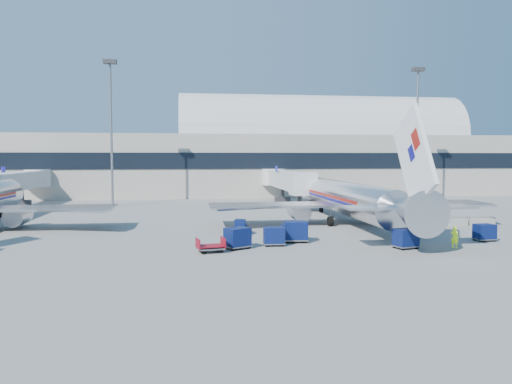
{
  "coord_description": "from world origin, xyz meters",
  "views": [
    {
      "loc": [
        -8.23,
        -49.98,
        7.67
      ],
      "look_at": [
        -0.62,
        6.0,
        3.72
      ],
      "focal_mm": 35.0,
      "sensor_mm": 36.0,
      "label": 1
    }
  ],
  "objects": [
    {
      "name": "tug_left",
      "position": [
        -3.16,
        -1.1,
        0.71
      ],
      "size": [
        1.65,
        2.59,
        1.57
      ],
      "rotation": [
        0.0,
        0.0,
        1.37
      ],
      "color": "#091548",
      "rests_on": "ground"
    },
    {
      "name": "ground",
      "position": [
        0.0,
        0.0,
        0.0
      ],
      "size": [
        260.0,
        260.0,
        0.0
      ],
      "primitive_type": "plane",
      "color": "gray",
      "rests_on": "ground"
    },
    {
      "name": "mast_east",
      "position": [
        30.0,
        30.0,
        14.79
      ],
      "size": [
        2.0,
        1.2,
        22.6
      ],
      "color": "slate",
      "rests_on": "ground"
    },
    {
      "name": "cart_solo_far",
      "position": [
        18.62,
        -7.97,
        0.83
      ],
      "size": [
        1.84,
        1.45,
        1.55
      ],
      "rotation": [
        0.0,
        0.0,
        0.06
      ],
      "color": "#091548",
      "rests_on": "ground"
    },
    {
      "name": "airliner_main",
      "position": [
        10.0,
        4.51,
        2.93
      ],
      "size": [
        32.0,
        37.26,
        12.07
      ],
      "color": "silver",
      "rests_on": "ground"
    },
    {
      "name": "barrier_mid",
      "position": [
        21.3,
        2.0,
        0.45
      ],
      "size": [
        3.0,
        0.55,
        0.9
      ],
      "primitive_type": "cube",
      "color": "#9E9E96",
      "rests_on": "ground"
    },
    {
      "name": "jetbridge_near",
      "position": [
        7.6,
        30.81,
        3.93
      ],
      "size": [
        4.4,
        27.5,
        6.25
      ],
      "color": "silver",
      "rests_on": "ground"
    },
    {
      "name": "barrier_far",
      "position": [
        24.6,
        2.0,
        0.45
      ],
      "size": [
        3.0,
        0.55,
        0.9
      ],
      "primitive_type": "cube",
      "color": "#9E9E96",
      "rests_on": "ground"
    },
    {
      "name": "tug_lead",
      "position": [
        1.25,
        -4.55,
        0.67
      ],
      "size": [
        2.5,
        2.1,
        1.46
      ],
      "rotation": [
        0.0,
        0.0,
        0.53
      ],
      "color": "#091548",
      "rests_on": "ground"
    },
    {
      "name": "cart_open_red",
      "position": [
        -6.48,
        -10.09,
        0.42
      ],
      "size": [
        2.44,
        1.93,
        0.59
      ],
      "rotation": [
        0.0,
        0.0,
        0.2
      ],
      "color": "slate",
      "rests_on": "ground"
    },
    {
      "name": "cart_train_b",
      "position": [
        -0.92,
        -7.73,
        0.86
      ],
      "size": [
        1.91,
        1.5,
        1.62
      ],
      "rotation": [
        0.0,
        0.0,
        -0.05
      ],
      "color": "#091548",
      "rests_on": "ground"
    },
    {
      "name": "terminal",
      "position": [
        -13.6,
        55.96,
        7.52
      ],
      "size": [
        170.0,
        28.15,
        21.0
      ],
      "color": "#B2AA9E",
      "rests_on": "ground"
    },
    {
      "name": "cart_solo_near",
      "position": [
        9.82,
        -10.59,
        0.89
      ],
      "size": [
        2.21,
        1.9,
        1.67
      ],
      "rotation": [
        0.0,
        0.0,
        0.27
      ],
      "color": "#091548",
      "rests_on": "ground"
    },
    {
      "name": "cart_train_c",
      "position": [
        -4.19,
        -8.75,
        0.94
      ],
      "size": [
        2.5,
        2.32,
        1.77
      ],
      "rotation": [
        0.0,
        0.0,
        0.51
      ],
      "color": "#091548",
      "rests_on": "ground"
    },
    {
      "name": "cart_train_a",
      "position": [
        1.34,
        -6.23,
        1.01
      ],
      "size": [
        2.28,
        1.81,
        1.89
      ],
      "rotation": [
        0.0,
        0.0,
        -0.08
      ],
      "color": "#091548",
      "rests_on": "ground"
    },
    {
      "name": "barrier_near",
      "position": [
        18.0,
        2.0,
        0.45
      ],
      "size": [
        3.0,
        0.55,
        0.9
      ],
      "primitive_type": "cube",
      "color": "#9E9E96",
      "rests_on": "ground"
    },
    {
      "name": "ramp_worker",
      "position": [
        14.07,
        -10.85,
        0.93
      ],
      "size": [
        0.75,
        0.81,
        1.87
      ],
      "primitive_type": "imported",
      "rotation": [
        0.0,
        0.0,
        2.16
      ],
      "color": "#ADF019",
      "rests_on": "ground"
    },
    {
      "name": "tug_right",
      "position": [
        13.42,
        -4.95,
        0.65
      ],
      "size": [
        2.29,
        1.36,
        1.42
      ],
      "rotation": [
        0.0,
        0.0,
        -0.13
      ],
      "color": "#091548",
      "rests_on": "ground"
    },
    {
      "name": "jetbridge_mid",
      "position": [
        -34.4,
        30.81,
        3.93
      ],
      "size": [
        4.4,
        27.5,
        6.25
      ],
      "color": "silver",
      "rests_on": "ground"
    },
    {
      "name": "mast_west",
      "position": [
        -20.0,
        30.0,
        14.79
      ],
      "size": [
        2.0,
        1.2,
        22.6
      ],
      "color": "slate",
      "rests_on": "ground"
    }
  ]
}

